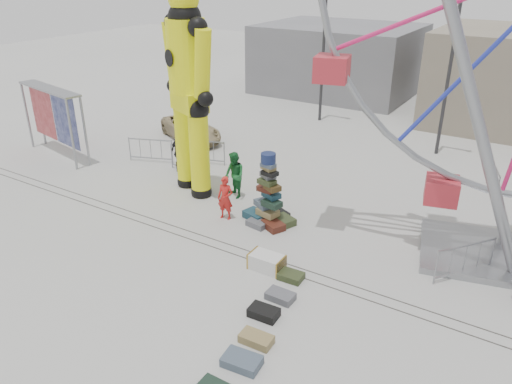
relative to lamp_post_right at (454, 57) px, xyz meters
The scene contains 24 objects.
ground 14.09m from the lamp_post_right, 103.39° to the right, with size 90.00×90.00×0.00m, color #9E9E99.
track_line_near 13.54m from the lamp_post_right, 104.01° to the right, with size 40.00×0.04×0.01m, color #47443F.
track_line_far 13.18m from the lamp_post_right, 104.46° to the right, with size 40.00×0.04×0.01m, color #47443F.
building_left 13.00m from the lamp_post_right, 135.30° to the left, with size 10.00×8.00×4.40m, color gray.
lamp_post_right is the anchor object (origin of this frame).
lamp_post_left 7.28m from the lamp_post_right, 164.05° to the left, with size 1.41×0.25×8.00m.
suitcase_tower 11.20m from the lamp_post_right, 108.67° to the right, with size 1.97×1.63×2.55m.
crash_test_dummy 11.76m from the lamp_post_right, 127.85° to the right, with size 3.07×1.74×7.90m.
banner_scaffold 17.84m from the lamp_post_right, 147.31° to the right, with size 4.46×1.56×3.18m.
steamer_trunk 13.40m from the lamp_post_right, 98.69° to the right, with size 1.02×0.59×0.48m, color silver.
row_case_0 13.41m from the lamp_post_right, 94.85° to the right, with size 0.69×0.51×0.20m, color #374321.
row_case_1 14.32m from the lamp_post_right, 93.64° to the right, with size 0.75×0.48×0.21m, color slate.
row_case_2 15.12m from the lamp_post_right, 93.48° to the right, with size 0.77×0.49×0.24m, color black.
row_case_3 15.99m from the lamp_post_right, 91.97° to the right, with size 0.80×0.45×0.22m, color #9B854F.
row_case_4 16.75m from the lamp_post_right, 91.50° to the right, with size 0.87×0.56×0.22m, color #4F5F71.
barricade_dummy_a 13.91m from the lamp_post_right, 143.70° to the right, with size 2.00×0.10×1.10m, color gray, non-canonical shape.
barricade_dummy_b 11.69m from the lamp_post_right, 141.86° to the right, with size 2.00×0.10×1.10m, color gray, non-canonical shape.
barricade_dummy_c 12.39m from the lamp_post_right, 136.40° to the right, with size 2.00×0.10×1.10m, color gray, non-canonical shape.
barricade_wheel_front 11.10m from the lamp_post_right, 72.88° to the right, with size 2.00×0.10×1.10m, color gray, non-canonical shape.
barricade_wheel_back 5.88m from the lamp_post_right, 49.89° to the right, with size 2.00×0.10×1.10m, color gray, non-canonical shape.
pedestrian_red 12.17m from the lamp_post_right, 114.36° to the right, with size 0.57×0.38×1.58m, color red.
pedestrian_green 11.10m from the lamp_post_right, 121.64° to the right, with size 0.87×0.68×1.79m, color #19662D.
pedestrian_black 12.56m from the lamp_post_right, 137.50° to the right, with size 1.04×0.43×1.77m, color black.
parked_suv 12.68m from the lamp_post_right, 158.04° to the right, with size 1.91×4.14×1.15m, color tan.
Camera 1 is at (7.46, -10.24, 8.30)m, focal length 35.00 mm.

